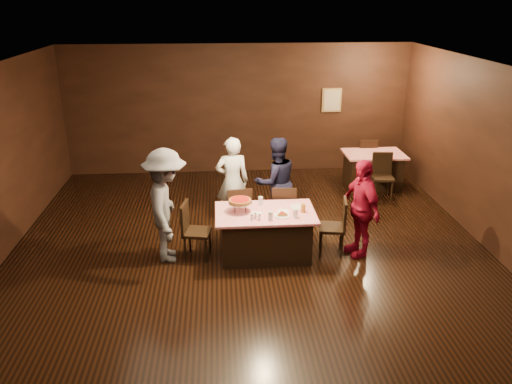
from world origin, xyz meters
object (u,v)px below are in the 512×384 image
glass_front_left (270,216)px  diner_grey_knit (166,206)px  main_table (265,234)px  glass_amber (303,208)px  chair_end_left (197,231)px  chair_back_far (365,158)px  glass_front_right (296,214)px  glass_back (261,201)px  diner_white_jacket (232,181)px  chair_end_right (332,226)px  chair_back_near (383,177)px  diner_navy_hoodie (276,182)px  diner_red_shirt (361,208)px  plate_empty (298,207)px  pizza_stand (240,201)px  back_table (373,170)px  chair_far_right (284,209)px  chair_far_left (239,211)px

glass_front_left → diner_grey_knit: bearing=169.1°
main_table → glass_amber: bearing=-4.8°
main_table → glass_front_left: size_ratio=11.43×
chair_end_left → diner_grey_knit: size_ratio=0.51×
chair_back_far → glass_front_right: 4.45m
glass_amber → glass_back: (-0.65, 0.35, 0.00)m
diner_white_jacket → chair_end_right: bearing=136.9°
chair_end_left → chair_back_near: 4.41m
chair_end_left → diner_navy_hoodie: diner_navy_hoodie is taller
diner_red_shirt → plate_empty: size_ratio=6.54×
chair_end_right → glass_front_right: 0.79m
chair_end_left → diner_grey_knit: diner_grey_knit is taller
chair_end_left → chair_back_near: bearing=-48.6°
chair_back_near → diner_red_shirt: size_ratio=0.58×
chair_end_left → glass_back: bearing=-63.8°
main_table → pizza_stand: pizza_stand is taller
back_table → glass_back: (-2.73, -2.68, 0.46)m
chair_far_right → diner_grey_knit: 2.14m
chair_end_left → back_table: bearing=-41.5°
glass_back → glass_front_left: bearing=-80.5°
diner_grey_knit → glass_front_left: (1.61, -0.31, -0.08)m
diner_white_jacket → diner_red_shirt: size_ratio=1.02×
chair_back_far → glass_amber: size_ratio=6.79×
diner_red_shirt → chair_far_left: bearing=-128.6°
chair_end_right → chair_back_near: bearing=155.5°
chair_end_left → diner_navy_hoodie: size_ratio=0.57×
main_table → glass_front_right: size_ratio=11.43×
chair_far_left → glass_back: bearing=121.5°
chair_back_far → diner_red_shirt: diner_red_shirt is taller
main_table → chair_back_near: 3.52m
chair_end_left → plate_empty: size_ratio=3.80×
main_table → plate_empty: 0.69m
main_table → glass_back: bearing=99.5°
main_table → diner_red_shirt: bearing=-2.2°
back_table → glass_back: bearing=-135.6°
chair_far_right → pizza_stand: size_ratio=2.50×
chair_far_right → glass_amber: 0.90m
chair_far_left → diner_navy_hoodie: (0.70, 0.42, 0.36)m
chair_back_near → diner_grey_knit: size_ratio=0.51×
chair_far_left → chair_far_right: size_ratio=1.00×
main_table → glass_front_right: glass_front_right is taller
diner_grey_knit → glass_back: diner_grey_knit is taller
plate_empty → glass_amber: size_ratio=1.79×
diner_white_jacket → glass_front_left: size_ratio=11.90×
back_table → diner_navy_hoodie: bearing=-142.7°
diner_red_shirt → diner_grey_knit: bearing=-107.3°
chair_end_left → plate_empty: bearing=-74.5°
main_table → diner_red_shirt: diner_red_shirt is taller
chair_end_left → diner_grey_knit: bearing=99.0°
chair_end_left → chair_back_near: (3.78, 2.28, 0.00)m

